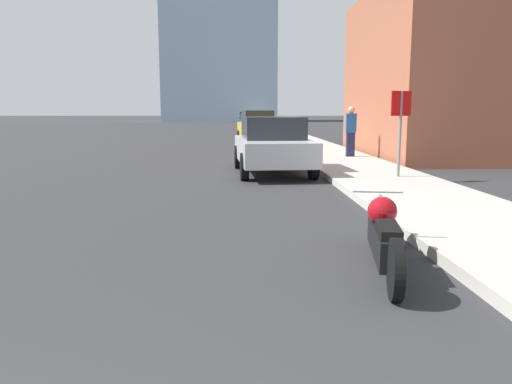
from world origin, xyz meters
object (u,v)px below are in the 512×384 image
at_px(parked_car_blue, 249,121).
at_px(parked_car_green, 246,119).
at_px(stop_sign, 401,118).
at_px(parked_car_red, 252,124).
at_px(motorcycle, 384,235).
at_px(parked_car_silver, 272,145).
at_px(parked_car_yellow, 257,127).
at_px(pedestrian, 351,131).

xyz_separation_m(parked_car_blue, parked_car_green, (-0.09, 12.36, 0.08)).
distance_m(parked_car_blue, stop_sign, 37.66).
bearing_deg(parked_car_red, parked_car_blue, 91.08).
xyz_separation_m(motorcycle, parked_car_silver, (-0.64, 8.70, 0.44)).
xyz_separation_m(parked_car_silver, parked_car_yellow, (0.09, 12.47, 0.08)).
distance_m(parked_car_blue, pedestrian, 32.10).
bearing_deg(pedestrian, parked_car_green, 93.76).
bearing_deg(pedestrian, parked_car_silver, -129.97).
distance_m(parked_car_silver, parked_car_red, 24.47).
distance_m(motorcycle, parked_car_silver, 8.73).
bearing_deg(motorcycle, parked_car_red, 100.81).
distance_m(motorcycle, parked_car_yellow, 21.18).
bearing_deg(parked_car_silver, stop_sign, -35.88).
bearing_deg(stop_sign, parked_car_red, 96.09).
bearing_deg(parked_car_red, parked_car_yellow, -89.08).
relative_size(motorcycle, parked_car_blue, 0.53).
relative_size(parked_car_silver, stop_sign, 2.18).
relative_size(motorcycle, pedestrian, 1.39).
relative_size(parked_car_red, stop_sign, 2.08).
bearing_deg(parked_car_silver, motorcycle, -89.05).
relative_size(parked_car_red, parked_car_green, 0.97).
height_order(motorcycle, parked_car_silver, parked_car_silver).
height_order(parked_car_red, pedestrian, pedestrian).
distance_m(parked_car_yellow, parked_car_blue, 23.15).
height_order(parked_car_blue, stop_sign, stop_sign).
distance_m(parked_car_red, parked_car_green, 23.52).
bearing_deg(parked_car_blue, parked_car_red, -95.85).
distance_m(parked_car_silver, parked_car_blue, 35.63).
xyz_separation_m(parked_car_red, pedestrian, (2.88, -20.82, 0.25)).
distance_m(stop_sign, pedestrian, 5.59).
bearing_deg(pedestrian, parked_car_red, 97.87).
distance_m(motorcycle, stop_sign, 7.28).
bearing_deg(parked_car_yellow, parked_car_red, 84.42).
bearing_deg(parked_car_red, pedestrian, -80.78).
height_order(motorcycle, parked_car_red, parked_car_red).
relative_size(parked_car_yellow, parked_car_blue, 0.98).
bearing_deg(stop_sign, parked_car_green, 93.27).
distance_m(parked_car_silver, parked_car_yellow, 12.47).
xyz_separation_m(parked_car_yellow, stop_sign, (2.91, -14.39, 0.67)).
xyz_separation_m(motorcycle, parked_car_green, (-0.49, 56.68, 0.47)).
relative_size(parked_car_blue, stop_sign, 2.24).
bearing_deg(parked_car_red, parked_car_silver, -89.07).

